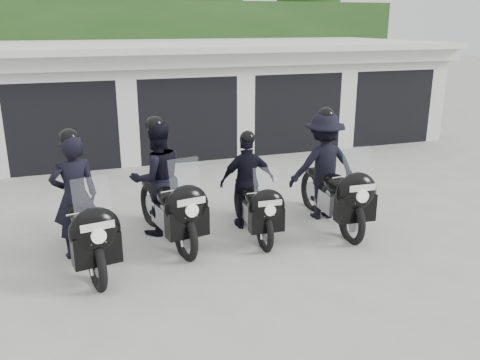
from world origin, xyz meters
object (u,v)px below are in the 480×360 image
object	(u,v)px
police_bike_a	(81,212)
police_bike_d	(328,173)
police_bike_c	(250,189)
police_bike_b	(162,187)

from	to	relation	value
police_bike_a	police_bike_d	xyz separation A→B (m)	(4.33, 0.40, 0.08)
police_bike_a	police_bike_d	distance (m)	4.35
police_bike_c	police_bike_d	world-z (taller)	police_bike_d
police_bike_a	police_bike_d	world-z (taller)	police_bike_d
police_bike_c	police_bike_d	bearing A→B (deg)	2.10
police_bike_b	police_bike_d	bearing A→B (deg)	-14.74
police_bike_b	police_bike_d	distance (m)	2.99
police_bike_c	police_bike_d	distance (m)	1.50
police_bike_c	police_bike_d	size ratio (longest dim) A/B	0.85
police_bike_a	police_bike_b	world-z (taller)	police_bike_b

